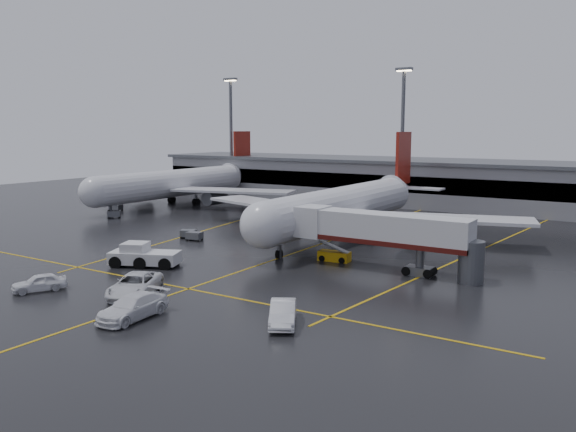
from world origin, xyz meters
The scene contains 22 objects.
ground centered at (0.00, 0.00, 0.00)m, with size 220.00×220.00×0.00m, color black.
apron_line_centre centered at (0.00, 0.00, 0.01)m, with size 0.25×90.00×0.02m, color gold.
apron_line_stop centered at (0.00, -22.00, 0.01)m, with size 60.00×0.25×0.02m, color gold.
apron_line_left centered at (-20.00, 10.00, 0.01)m, with size 0.25×70.00×0.02m, color gold.
apron_line_right centered at (18.00, 10.00, 0.01)m, with size 0.25×70.00×0.02m, color gold.
terminal centered at (0.00, 47.93, 4.32)m, with size 122.00×19.00×8.60m.
light_mast_left centered at (-45.00, 42.00, 14.47)m, with size 3.00×1.20×25.45m.
light_mast_mid centered at (-5.00, 42.00, 14.47)m, with size 3.00×1.20×25.45m.
main_airliner centered at (0.00, 9.70, 4.21)m, with size 48.80×45.60×14.10m.
second_airliner centered at (-42.00, 21.70, 4.21)m, with size 48.80×45.60×14.10m.
jet_bridge centered at (11.87, -6.00, 3.93)m, with size 19.90×3.40×6.05m.
pushback_tractor centered at (-10.11, -17.85, 1.03)m, with size 7.81×5.60×2.59m.
belt_loader centered at (5.87, -4.87, 0.55)m, with size 3.62×1.94×2.21m.
service_van_a centered at (-2.34, -26.18, 0.98)m, with size 3.24×7.02×1.95m, color white.
service_van_b centered at (2.06, -30.45, 0.91)m, with size 2.55×6.28×1.82m, color white.
service_van_c centered at (12.48, -25.43, 0.87)m, with size 1.84×5.28×1.74m, color white.
service_van_d centered at (-10.74, -29.67, 0.79)m, with size 1.86×4.61×1.57m, color white.
baggage_cart_a centered at (-15.10, -4.17, 0.63)m, with size 2.19×1.62×1.12m.
baggage_cart_b centered at (-16.91, -3.36, 0.63)m, with size 2.36×2.02×1.12m.
baggage_cart_c centered at (-11.16, 4.95, 0.63)m, with size 2.38×2.10×1.12m.
baggage_cart_d centered at (-45.66, 9.52, 0.63)m, with size 2.12×1.49×1.12m.
baggage_cart_e centered at (-39.22, 3.39, 0.63)m, with size 2.34×2.33×1.12m.
Camera 1 is at (34.88, -59.88, 14.32)m, focal length 35.95 mm.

